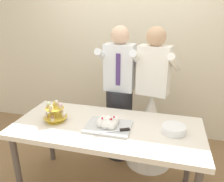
{
  "coord_description": "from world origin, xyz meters",
  "views": [
    {
      "loc": [
        0.52,
        -1.77,
        1.8
      ],
      "look_at": [
        0.01,
        0.15,
        1.07
      ],
      "focal_mm": 35.05,
      "sensor_mm": 36.0,
      "label": 1
    }
  ],
  "objects_px": {
    "main_cake_tray": "(108,124)",
    "plate_stack": "(174,129)",
    "person_groom": "(119,103)",
    "person_bride": "(151,120)",
    "dessert_table": "(107,132)",
    "cupcake_stand": "(55,113)"
  },
  "relations": [
    {
      "from": "dessert_table",
      "to": "cupcake_stand",
      "type": "relative_size",
      "value": 7.83
    },
    {
      "from": "person_bride",
      "to": "dessert_table",
      "type": "bearing_deg",
      "value": -122.17
    },
    {
      "from": "dessert_table",
      "to": "person_bride",
      "type": "distance_m",
      "value": 0.71
    },
    {
      "from": "main_cake_tray",
      "to": "person_groom",
      "type": "relative_size",
      "value": 0.25
    },
    {
      "from": "cupcake_stand",
      "to": "main_cake_tray",
      "type": "xyz_separation_m",
      "value": [
        0.54,
        -0.0,
        -0.04
      ]
    },
    {
      "from": "dessert_table",
      "to": "person_bride",
      "type": "bearing_deg",
      "value": 57.83
    },
    {
      "from": "dessert_table",
      "to": "person_groom",
      "type": "xyz_separation_m",
      "value": [
        -0.02,
        0.63,
        0.05
      ]
    },
    {
      "from": "dessert_table",
      "to": "cupcake_stand",
      "type": "distance_m",
      "value": 0.54
    },
    {
      "from": "main_cake_tray",
      "to": "person_groom",
      "type": "height_order",
      "value": "person_groom"
    },
    {
      "from": "plate_stack",
      "to": "person_groom",
      "type": "relative_size",
      "value": 0.13
    },
    {
      "from": "main_cake_tray",
      "to": "dessert_table",
      "type": "bearing_deg",
      "value": 125.07
    },
    {
      "from": "main_cake_tray",
      "to": "person_groom",
      "type": "distance_m",
      "value": 0.67
    },
    {
      "from": "main_cake_tray",
      "to": "plate_stack",
      "type": "relative_size",
      "value": 1.95
    },
    {
      "from": "main_cake_tray",
      "to": "plate_stack",
      "type": "height_order",
      "value": "main_cake_tray"
    },
    {
      "from": "dessert_table",
      "to": "plate_stack",
      "type": "distance_m",
      "value": 0.63
    },
    {
      "from": "cupcake_stand",
      "to": "person_groom",
      "type": "distance_m",
      "value": 0.84
    },
    {
      "from": "cupcake_stand",
      "to": "person_groom",
      "type": "height_order",
      "value": "person_groom"
    },
    {
      "from": "cupcake_stand",
      "to": "plate_stack",
      "type": "relative_size",
      "value": 1.06
    },
    {
      "from": "person_groom",
      "to": "dessert_table",
      "type": "bearing_deg",
      "value": -88.2
    },
    {
      "from": "person_groom",
      "to": "person_bride",
      "type": "height_order",
      "value": "same"
    },
    {
      "from": "cupcake_stand",
      "to": "plate_stack",
      "type": "bearing_deg",
      "value": 3.38
    },
    {
      "from": "plate_stack",
      "to": "main_cake_tray",
      "type": "bearing_deg",
      "value": -173.44
    }
  ]
}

